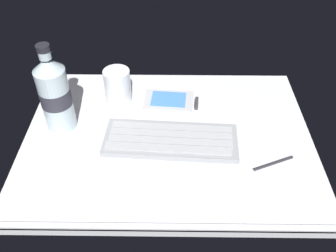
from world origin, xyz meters
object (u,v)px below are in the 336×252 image
object	(u,v)px
juice_cup	(118,87)
water_bottle	(55,94)
keyboard	(171,140)
handheld_device	(171,102)
stylus_pen	(273,162)

from	to	relation	value
juice_cup	water_bottle	distance (cm)	16.17
keyboard	water_bottle	world-z (taller)	water_bottle
handheld_device	keyboard	bearing A→B (deg)	-90.23
stylus_pen	handheld_device	bearing A→B (deg)	114.58
handheld_device	water_bottle	size ratio (longest dim) A/B	0.64
handheld_device	stylus_pen	size ratio (longest dim) A/B	1.39
keyboard	handheld_device	bearing A→B (deg)	89.77
water_bottle	juice_cup	bearing A→B (deg)	38.55
handheld_device	water_bottle	bearing A→B (deg)	-162.14
handheld_device	water_bottle	world-z (taller)	water_bottle
stylus_pen	water_bottle	bearing A→B (deg)	143.28
water_bottle	stylus_pen	bearing A→B (deg)	-13.87
keyboard	stylus_pen	size ratio (longest dim) A/B	3.12
juice_cup	stylus_pen	world-z (taller)	juice_cup
juice_cup	water_bottle	size ratio (longest dim) A/B	0.41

